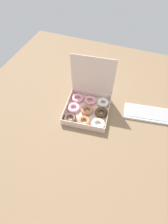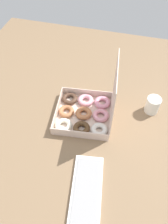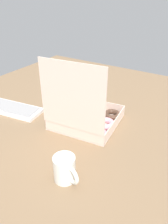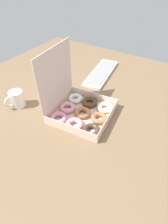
# 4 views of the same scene
# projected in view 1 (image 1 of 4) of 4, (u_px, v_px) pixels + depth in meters

# --- Properties ---
(ground_plane) EXTENTS (1.80, 1.80, 0.02)m
(ground_plane) POSITION_uv_depth(u_px,v_px,m) (89.00, 111.00, 1.27)
(ground_plane) COLOR #816548
(donut_box) EXTENTS (0.34, 0.34, 0.36)m
(donut_box) POSITION_uv_depth(u_px,v_px,m) (88.00, 106.00, 1.23)
(donut_box) COLOR beige
(donut_box) RESTS_ON ground_plane
(keyboard) EXTENTS (0.44, 0.19, 0.02)m
(keyboard) POSITION_uv_depth(u_px,v_px,m) (155.00, 115.00, 1.22)
(keyboard) COLOR white
(keyboard) RESTS_ON ground_plane
(coffee_mug) EXTENTS (0.11, 0.08, 0.10)m
(coffee_mug) POSITION_uv_depth(u_px,v_px,m) (86.00, 71.00, 1.45)
(coffee_mug) COLOR white
(coffee_mug) RESTS_ON ground_plane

